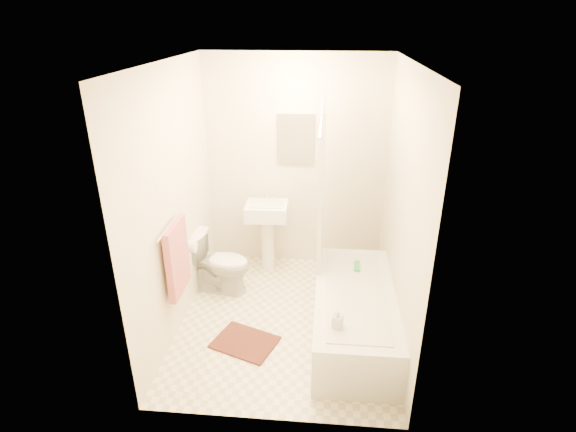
# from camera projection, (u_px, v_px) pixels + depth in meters

# --- Properties ---
(floor) EXTENTS (2.40, 2.40, 0.00)m
(floor) POSITION_uv_depth(u_px,v_px,m) (286.00, 319.00, 4.40)
(floor) COLOR beige
(floor) RESTS_ON ground
(ceiling) EXTENTS (2.40, 2.40, 0.00)m
(ceiling) POSITION_uv_depth(u_px,v_px,m) (285.00, 62.00, 3.42)
(ceiling) COLOR white
(ceiling) RESTS_ON ground
(wall_back) EXTENTS (2.00, 0.02, 2.40)m
(wall_back) POSITION_uv_depth(u_px,v_px,m) (296.00, 165.00, 5.00)
(wall_back) COLOR beige
(wall_back) RESTS_ON ground
(wall_left) EXTENTS (0.02, 2.40, 2.40)m
(wall_left) POSITION_uv_depth(u_px,v_px,m) (174.00, 203.00, 3.99)
(wall_left) COLOR beige
(wall_left) RESTS_ON ground
(wall_right) EXTENTS (0.02, 2.40, 2.40)m
(wall_right) POSITION_uv_depth(u_px,v_px,m) (402.00, 211.00, 3.83)
(wall_right) COLOR beige
(wall_right) RESTS_ON ground
(mirror) EXTENTS (0.40, 0.03, 0.55)m
(mirror) POSITION_uv_depth(u_px,v_px,m) (296.00, 139.00, 4.86)
(mirror) COLOR white
(mirror) RESTS_ON wall_back
(curtain_rod) EXTENTS (0.03, 1.70, 0.03)m
(curtain_rod) POSITION_uv_depth(u_px,v_px,m) (323.00, 113.00, 3.65)
(curtain_rod) COLOR silver
(curtain_rod) RESTS_ON wall_back
(shower_curtain) EXTENTS (0.04, 0.80, 1.55)m
(shower_curtain) POSITION_uv_depth(u_px,v_px,m) (321.00, 186.00, 4.33)
(shower_curtain) COLOR silver
(shower_curtain) RESTS_ON curtain_rod
(towel_bar) EXTENTS (0.02, 0.60, 0.02)m
(towel_bar) POSITION_uv_depth(u_px,v_px,m) (170.00, 225.00, 3.80)
(towel_bar) COLOR silver
(towel_bar) RESTS_ON wall_left
(towel) EXTENTS (0.06, 0.45, 0.66)m
(towel) POSITION_uv_depth(u_px,v_px,m) (177.00, 258.00, 3.93)
(towel) COLOR #CC7266
(towel) RESTS_ON towel_bar
(toilet_paper) EXTENTS (0.11, 0.12, 0.12)m
(toilet_paper) POSITION_uv_depth(u_px,v_px,m) (190.00, 246.00, 4.30)
(toilet_paper) COLOR white
(toilet_paper) RESTS_ON wall_left
(toilet) EXTENTS (0.71, 0.47, 0.65)m
(toilet) POSITION_uv_depth(u_px,v_px,m) (220.00, 263.00, 4.76)
(toilet) COLOR white
(toilet) RESTS_ON floor
(sink) EXTENTS (0.47, 0.38, 0.90)m
(sink) POSITION_uv_depth(u_px,v_px,m) (267.00, 234.00, 5.11)
(sink) COLOR white
(sink) RESTS_ON floor
(bathtub) EXTENTS (0.71, 1.63, 0.46)m
(bathtub) POSITION_uv_depth(u_px,v_px,m) (354.00, 314.00, 4.11)
(bathtub) COLOR white
(bathtub) RESTS_ON floor
(bath_mat) EXTENTS (0.65, 0.57, 0.02)m
(bath_mat) POSITION_uv_depth(u_px,v_px,m) (245.00, 342.00, 4.08)
(bath_mat) COLOR #4B2B1D
(bath_mat) RESTS_ON floor
(soap_bottle) EXTENTS (0.10, 0.10, 0.17)m
(soap_bottle) POSITION_uv_depth(u_px,v_px,m) (338.00, 319.00, 3.53)
(soap_bottle) COLOR white
(soap_bottle) RESTS_ON bathtub
(scrub_brush) EXTENTS (0.06, 0.18, 0.04)m
(scrub_brush) POSITION_uv_depth(u_px,v_px,m) (357.00, 266.00, 4.39)
(scrub_brush) COLOR green
(scrub_brush) RESTS_ON bathtub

